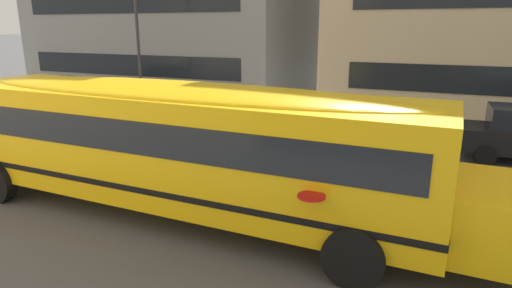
# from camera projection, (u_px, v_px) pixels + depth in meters

# --- Properties ---
(ground_plane) EXTENTS (400.00, 400.00, 0.00)m
(ground_plane) POSITION_uv_depth(u_px,v_px,m) (139.00, 173.00, 12.00)
(ground_plane) COLOR #4C4C4F
(sidewalk_far) EXTENTS (120.00, 3.00, 0.01)m
(sidewalk_far) POSITION_uv_depth(u_px,v_px,m) (257.00, 118.00, 19.11)
(sidewalk_far) COLOR gray
(sidewalk_far) RESTS_ON ground_plane
(lane_centreline) EXTENTS (110.00, 0.16, 0.01)m
(lane_centreline) POSITION_uv_depth(u_px,v_px,m) (139.00, 173.00, 12.00)
(lane_centreline) COLOR silver
(lane_centreline) RESTS_ON ground_plane
(school_bus) EXTENTS (12.61, 3.07, 2.81)m
(school_bus) POSITION_uv_depth(u_px,v_px,m) (184.00, 139.00, 8.95)
(school_bus) COLOR yellow
(school_bus) RESTS_ON ground_plane
(parked_car_grey_by_entrance) EXTENTS (3.94, 1.96, 1.64)m
(parked_car_grey_by_entrance) POSITION_uv_depth(u_px,v_px,m) (67.00, 95.00, 20.10)
(parked_car_grey_by_entrance) COLOR gray
(parked_car_grey_by_entrance) RESTS_ON ground_plane
(street_lamp) EXTENTS (0.44, 0.44, 6.80)m
(street_lamp) POSITION_uv_depth(u_px,v_px,m) (136.00, 17.00, 19.60)
(street_lamp) COLOR #38383D
(street_lamp) RESTS_ON ground_plane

